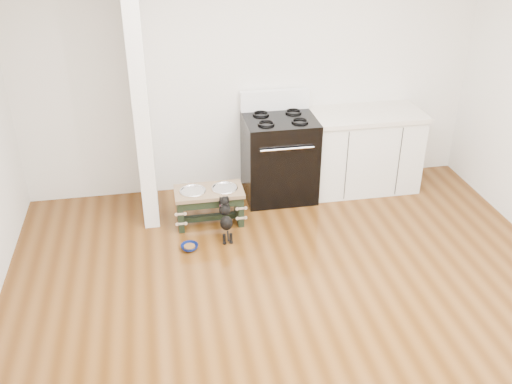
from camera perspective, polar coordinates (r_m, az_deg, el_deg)
name	(u,v)px	position (r m, az deg, el deg)	size (l,w,h in m)	color
ground	(306,324)	(4.71, 5.06, -13.05)	(5.00, 5.00, 0.00)	#48280D
room_shell	(317,138)	(3.83, 6.09, 5.37)	(5.00, 5.00, 5.00)	silver
partition_wall	(140,89)	(5.75, -11.56, 10.08)	(0.15, 0.80, 2.70)	silver
oven_range	(279,156)	(6.26, 2.34, 3.60)	(0.76, 0.69, 1.14)	black
cabinet_run	(363,151)	(6.56, 10.70, 4.08)	(1.24, 0.64, 0.91)	silver
dog_feeder	(209,200)	(5.83, -4.69, -0.76)	(0.70, 0.37, 0.40)	black
puppy	(226,218)	(5.59, -3.05, -2.58)	(0.12, 0.36, 0.42)	black
floor_bowl	(190,247)	(5.55, -6.66, -5.49)	(0.20, 0.20, 0.05)	#0C1955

